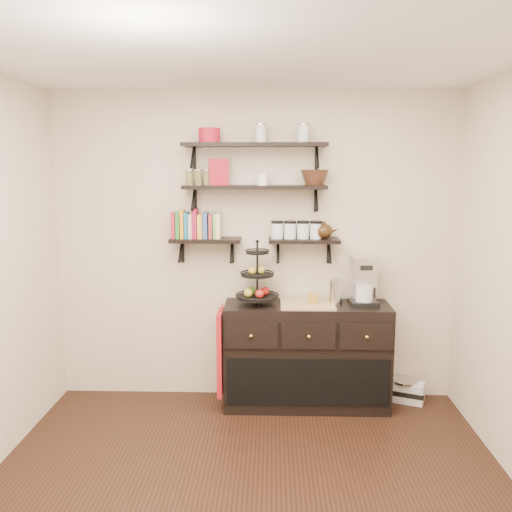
{
  "coord_description": "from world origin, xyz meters",
  "views": [
    {
      "loc": [
        0.15,
        -2.95,
        2.06
      ],
      "look_at": [
        0.02,
        1.15,
        1.38
      ],
      "focal_mm": 38.0,
      "sensor_mm": 36.0,
      "label": 1
    }
  ],
  "objects_px": {
    "sideboard": "(306,355)",
    "fruit_stand": "(258,283)",
    "radio": "(404,390)",
    "coffee_maker": "(363,281)"
  },
  "relations": [
    {
      "from": "sideboard",
      "to": "fruit_stand",
      "type": "distance_m",
      "value": 0.76
    },
    {
      "from": "fruit_stand",
      "to": "sideboard",
      "type": "bearing_deg",
      "value": -0.54
    },
    {
      "from": "sideboard",
      "to": "radio",
      "type": "bearing_deg",
      "value": 6.73
    },
    {
      "from": "radio",
      "to": "sideboard",
      "type": "bearing_deg",
      "value": -151.56
    },
    {
      "from": "sideboard",
      "to": "coffee_maker",
      "type": "height_order",
      "value": "coffee_maker"
    },
    {
      "from": "coffee_maker",
      "to": "radio",
      "type": "relative_size",
      "value": 1.13
    },
    {
      "from": "coffee_maker",
      "to": "fruit_stand",
      "type": "bearing_deg",
      "value": 176.73
    },
    {
      "from": "fruit_stand",
      "to": "radio",
      "type": "height_order",
      "value": "fruit_stand"
    },
    {
      "from": "sideboard",
      "to": "fruit_stand",
      "type": "xyz_separation_m",
      "value": [
        -0.42,
        0.0,
        0.63
      ]
    },
    {
      "from": "fruit_stand",
      "to": "radio",
      "type": "xyz_separation_m",
      "value": [
        1.3,
        0.1,
        -0.99
      ]
    }
  ]
}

